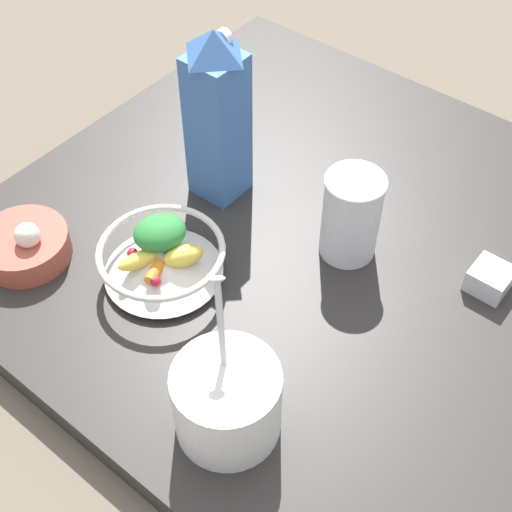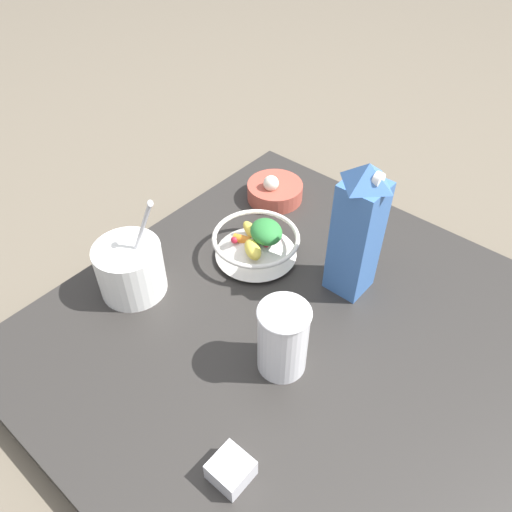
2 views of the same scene
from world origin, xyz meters
TOP-DOWN VIEW (x-y plane):
  - ground_plane at (0.00, 0.00)m, footprint 6.00×6.00m
  - countertop at (0.00, 0.00)m, footprint 0.91×0.91m
  - fruit_bowl at (0.10, 0.20)m, footprint 0.19×0.19m
  - milk_carton at (0.16, 0.01)m, footprint 0.08×0.08m
  - yogurt_tub at (-0.13, 0.33)m, footprint 0.13×0.13m
  - drinking_cup at (-0.08, -0.01)m, footprint 0.09×0.09m
  - spice_jar at (-0.28, -0.07)m, footprint 0.06×0.06m
  - garlic_bowl at (0.29, 0.31)m, footprint 0.14×0.14m

SIDE VIEW (x-z plane):
  - ground_plane at x=0.00m, z-range 0.00..0.00m
  - countertop at x=0.00m, z-range 0.00..0.05m
  - spice_jar at x=-0.28m, z-range 0.04..0.08m
  - garlic_bowl at x=0.29m, z-range 0.03..0.11m
  - fruit_bowl at x=0.10m, z-range 0.04..0.13m
  - yogurt_tub at x=-0.13m, z-range 0.00..0.22m
  - drinking_cup at x=-0.08m, z-range 0.05..0.19m
  - milk_carton at x=0.16m, z-range 0.05..0.34m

